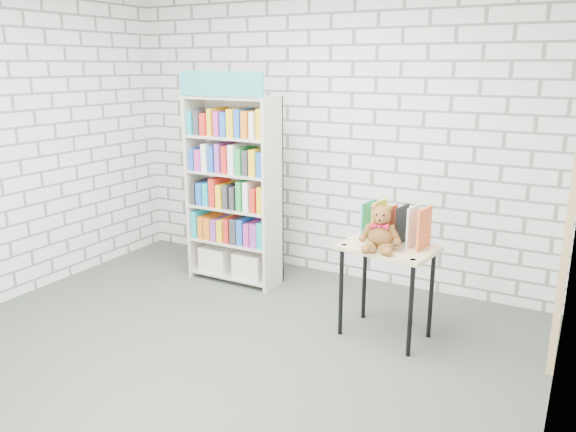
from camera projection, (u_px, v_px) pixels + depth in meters
The scene contains 7 objects.
ground at pixel (214, 354), 4.19m from camera, with size 4.50×4.50×0.00m, color #3E473C.
room_shell at pixel (204, 112), 3.72m from camera, with size 4.52×4.02×2.81m.
bookshelf at pixel (234, 189), 5.42m from camera, with size 0.91×0.35×2.04m.
display_table at pixel (388, 259), 4.32m from camera, with size 0.76×0.58×0.75m.
table_books at pixel (396, 224), 4.34m from camera, with size 0.51×0.28×0.29m.
teddy_bear at pixel (380, 232), 4.18m from camera, with size 0.31×0.30×0.34m.
door_trim at pixel (569, 228), 3.69m from camera, with size 0.05×0.12×2.10m, color tan.
Camera 1 is at (2.30, -3.04, 2.09)m, focal length 35.00 mm.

